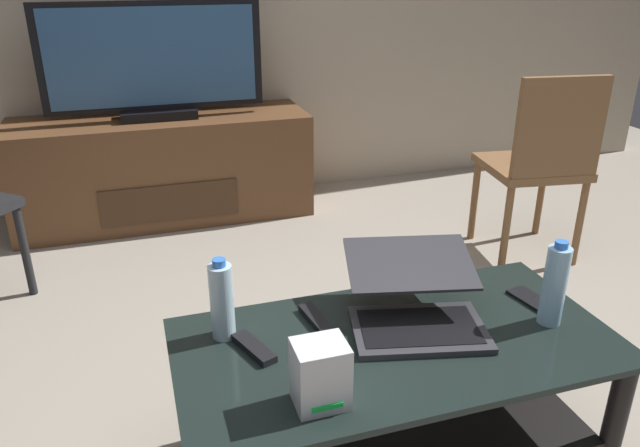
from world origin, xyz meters
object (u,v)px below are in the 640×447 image
at_px(coffee_table, 394,381).
at_px(television, 154,64).
at_px(router_box, 320,374).
at_px(tv_remote, 254,348).
at_px(cell_phone, 531,299).
at_px(media_cabinet, 164,168).
at_px(dining_chair, 541,159).
at_px(soundbar_remote, 317,319).
at_px(laptop, 415,302).
at_px(water_bottle_near, 222,301).
at_px(water_bottle_far, 555,285).

bearing_deg(coffee_table, television, 102.21).
bearing_deg(router_box, coffee_table, 32.99).
distance_m(coffee_table, tv_remote, 0.42).
bearing_deg(cell_phone, media_cabinet, 103.87).
xyz_separation_m(media_cabinet, dining_chair, (1.69, -1.12, 0.23)).
distance_m(media_cabinet, tv_remote, 2.12).
xyz_separation_m(coffee_table, router_box, (-0.28, -0.18, 0.22)).
height_order(coffee_table, tv_remote, tv_remote).
bearing_deg(tv_remote, soundbar_remote, 2.10).
bearing_deg(coffee_table, media_cabinet, 102.10).
relative_size(cell_phone, tv_remote, 0.88).
xyz_separation_m(coffee_table, tv_remote, (-0.38, 0.07, 0.15)).
height_order(media_cabinet, laptop, laptop).
xyz_separation_m(television, soundbar_remote, (0.29, -2.01, -0.44)).
xyz_separation_m(cell_phone, soundbar_remote, (-0.66, 0.08, 0.01)).
bearing_deg(media_cabinet, coffee_table, -77.90).
height_order(coffee_table, water_bottle_near, water_bottle_near).
xyz_separation_m(laptop, water_bottle_far, (0.37, -0.12, 0.06)).
distance_m(television, water_bottle_far, 2.42).
height_order(media_cabinet, router_box, router_box).
bearing_deg(router_box, laptop, 35.16).
bearing_deg(tv_remote, television, 71.71).
xyz_separation_m(tv_remote, soundbar_remote, (0.20, 0.08, 0.00)).
distance_m(dining_chair, water_bottle_far, 1.35).
height_order(dining_chair, tv_remote, dining_chair).
distance_m(router_box, cell_phone, 0.80).
distance_m(dining_chair, water_bottle_near, 1.90).
relative_size(cell_phone, soundbar_remote, 0.88).
distance_m(laptop, water_bottle_far, 0.39).
height_order(router_box, water_bottle_far, water_bottle_far).
xyz_separation_m(media_cabinet, water_bottle_near, (0.02, -2.02, 0.26)).
relative_size(media_cabinet, television, 1.41).
height_order(laptop, water_bottle_near, water_bottle_near).
distance_m(router_box, tv_remote, 0.28).
bearing_deg(television, router_box, -85.34).
bearing_deg(tv_remote, cell_phone, -20.39).
bearing_deg(coffee_table, water_bottle_far, -5.94).
distance_m(media_cabinet, laptop, 2.19).
xyz_separation_m(dining_chair, water_bottle_far, (-0.77, -1.11, 0.04)).
xyz_separation_m(router_box, tv_remote, (-0.11, 0.25, -0.07)).
bearing_deg(water_bottle_far, cell_phone, 78.46).
height_order(dining_chair, cell_phone, dining_chair).
height_order(media_cabinet, television, television).
bearing_deg(dining_chair, cell_phone, -127.02).
relative_size(dining_chair, water_bottle_near, 3.94).
height_order(cell_phone, soundbar_remote, soundbar_remote).
bearing_deg(dining_chair, water_bottle_far, -124.80).
xyz_separation_m(router_box, water_bottle_near, (-0.17, 0.34, 0.03)).
xyz_separation_m(router_box, soundbar_remote, (0.09, 0.33, -0.07)).
distance_m(television, dining_chair, 2.05).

